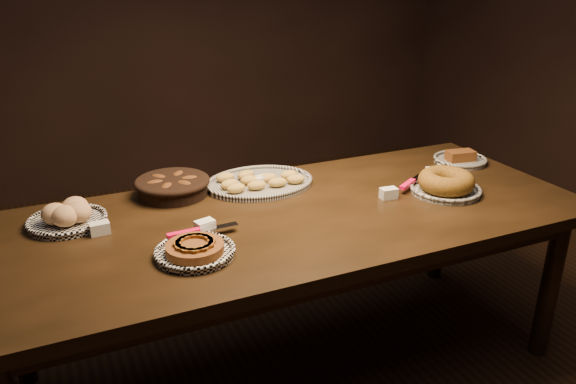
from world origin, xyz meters
name	(u,v)px	position (x,y,z in m)	size (l,w,h in m)	color
ground	(292,365)	(0.00, 0.00, 0.00)	(5.00, 5.00, 0.00)	black
buffet_table	(292,229)	(0.00, 0.00, 0.68)	(2.40, 1.00, 0.75)	black
apple_tart_plate	(195,250)	(-0.45, -0.18, 0.77)	(0.34, 0.29, 0.05)	white
madeleine_platter	(259,182)	(-0.01, 0.33, 0.77)	(0.48, 0.39, 0.05)	black
bundt_cake_plate	(446,184)	(0.69, -0.08, 0.79)	(0.35, 0.36, 0.10)	black
croissant_basket	(173,185)	(-0.39, 0.38, 0.80)	(0.37, 0.37, 0.08)	black
bread_roll_plate	(68,216)	(-0.82, 0.25, 0.79)	(0.30, 0.30, 0.09)	white
loaf_plate	(460,159)	(1.02, 0.21, 0.77)	(0.26, 0.26, 0.06)	black
tent_cards	(287,198)	(0.02, 0.10, 0.77)	(1.57, 0.41, 0.04)	white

